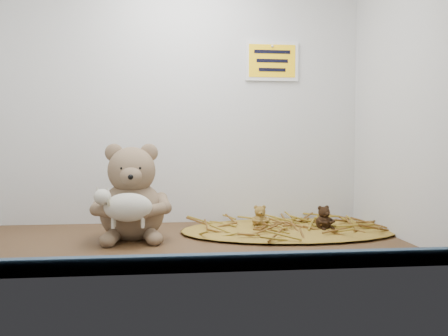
{
  "coord_description": "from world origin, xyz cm",
  "views": [
    {
      "loc": [
        -1.63,
        -118.67,
        26.33
      ],
      "look_at": [
        10.7,
        1.5,
        20.0
      ],
      "focal_mm": 35.0,
      "sensor_mm": 36.0,
      "label": 1
    }
  ],
  "objects": [
    {
      "name": "front_rail",
      "position": [
        0.0,
        -28.8,
        1.8
      ],
      "size": [
        119.28,
        2.2,
        3.6
      ],
      "primitive_type": "cube",
      "color": "#375469",
      "rests_on": "shelf_floor"
    },
    {
      "name": "toy_lamb",
      "position": [
        -14.89,
        -4.6,
        10.24
      ],
      "size": [
        16.23,
        9.9,
        10.48
      ],
      "primitive_type": null,
      "color": "beige",
      "rests_on": "main_teddy"
    },
    {
      "name": "mini_teddy_tan",
      "position": [
        22.98,
        12.86,
        4.73
      ],
      "size": [
        5.56,
        5.86,
        6.85
      ],
      "primitive_type": null,
      "rotation": [
        0.0,
        0.0,
        0.01
      ],
      "color": "olive",
      "rests_on": "straw_bed"
    },
    {
      "name": "alcove_shell",
      "position": [
        0.0,
        9.0,
        45.0
      ],
      "size": [
        120.4,
        60.2,
        90.4
      ],
      "color": "#3B2314",
      "rests_on": "ground"
    },
    {
      "name": "main_teddy",
      "position": [
        -14.89,
        5.0,
        13.38
      ],
      "size": [
        23.17,
        24.28,
        26.77
      ],
      "primitive_type": null,
      "rotation": [
        0.0,
        0.0,
        0.07
      ],
      "color": "#7E654D",
      "rests_on": "shelf_floor"
    },
    {
      "name": "mini_teddy_brown",
      "position": [
        41.6,
        8.05,
        4.88
      ],
      "size": [
        7.35,
        7.55,
        7.13
      ],
      "primitive_type": null,
      "rotation": [
        0.0,
        0.0,
        0.31
      ],
      "color": "black",
      "rests_on": "straw_bed"
    },
    {
      "name": "straw_bed",
      "position": [
        32.29,
        10.46,
        0.65
      ],
      "size": [
        67.65,
        39.28,
        1.31
      ],
      "primitive_type": "ellipsoid",
      "color": "brown",
      "rests_on": "shelf_floor"
    },
    {
      "name": "wall_sign",
      "position": [
        30.0,
        29.4,
        55.0
      ],
      "size": [
        16.0,
        1.2,
        11.0
      ],
      "primitive_type": "cube",
      "color": "yellow",
      "rests_on": "back_wall"
    }
  ]
}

